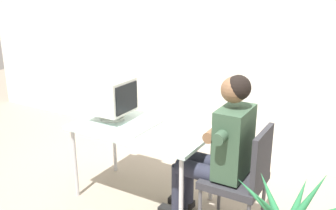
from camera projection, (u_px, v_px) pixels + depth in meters
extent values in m
plane|color=gray|center=(144.00, 197.00, 3.59)|extent=(12.00, 12.00, 0.00)
cube|color=silver|center=(234.00, 26.00, 4.13)|extent=(8.00, 0.10, 3.00)
cylinder|color=#B7B7BC|center=(75.00, 163.00, 3.51)|extent=(0.04, 0.04, 0.69)
cylinder|color=#B7B7BC|center=(181.00, 196.00, 2.97)|extent=(0.04, 0.04, 0.69)
cylinder|color=#B7B7BC|center=(114.00, 141.00, 4.00)|extent=(0.04, 0.04, 0.69)
cylinder|color=#B7B7BC|center=(212.00, 166.00, 3.45)|extent=(0.04, 0.04, 0.69)
cube|color=silver|center=(142.00, 128.00, 3.37)|extent=(1.25, 0.71, 0.03)
cylinder|color=silver|center=(112.00, 118.00, 3.55)|extent=(0.22, 0.22, 0.02)
cylinder|color=silver|center=(112.00, 114.00, 3.54)|extent=(0.06, 0.06, 0.06)
cube|color=silver|center=(111.00, 95.00, 3.48)|extent=(0.34, 0.37, 0.32)
cube|color=black|center=(127.00, 98.00, 3.40)|extent=(0.01, 0.31, 0.26)
cube|color=silver|center=(142.00, 127.00, 3.33)|extent=(0.18, 0.46, 0.02)
cube|color=beige|center=(142.00, 125.00, 3.32)|extent=(0.15, 0.41, 0.01)
cylinder|color=#4C4C51|center=(219.00, 189.00, 3.33)|extent=(0.03, 0.03, 0.42)
cylinder|color=#4C4C51|center=(263.00, 201.00, 3.14)|extent=(0.03, 0.03, 0.42)
cube|color=#2D2D33|center=(234.00, 180.00, 3.00)|extent=(0.46, 0.46, 0.06)
cube|color=#2D2D33|center=(262.00, 158.00, 2.82)|extent=(0.04, 0.41, 0.44)
cube|color=#334C38|center=(234.00, 142.00, 2.91)|extent=(0.22, 0.37, 0.56)
sphere|color=brown|center=(234.00, 90.00, 2.79)|extent=(0.20, 0.20, 0.20)
sphere|color=black|center=(238.00, 88.00, 2.77)|extent=(0.19, 0.19, 0.19)
cylinder|color=#262838|center=(202.00, 172.00, 3.03)|extent=(0.44, 0.14, 0.14)
cylinder|color=#262838|center=(211.00, 163.00, 3.17)|extent=(0.44, 0.14, 0.14)
cylinder|color=#262838|center=(178.00, 192.00, 3.21)|extent=(0.11, 0.11, 0.50)
cylinder|color=#262838|center=(188.00, 183.00, 3.36)|extent=(0.11, 0.11, 0.50)
cube|color=black|center=(181.00, 202.00, 3.45)|extent=(0.24, 0.09, 0.06)
cylinder|color=#334C38|center=(221.00, 137.00, 2.70)|extent=(0.09, 0.14, 0.09)
cylinder|color=#334C38|center=(242.00, 119.00, 3.06)|extent=(0.09, 0.14, 0.09)
cylinder|color=brown|center=(217.00, 130.00, 2.96)|extent=(0.09, 0.37, 0.09)
cone|color=#246A3E|center=(306.00, 203.00, 2.34)|extent=(0.27, 0.30, 0.43)
cone|color=#246A3E|center=(297.00, 204.00, 2.46)|extent=(0.11, 0.46, 0.26)
cone|color=#246A3E|center=(272.00, 202.00, 2.48)|extent=(0.36, 0.37, 0.31)
cone|color=#246A3E|center=(264.00, 205.00, 2.42)|extent=(0.45, 0.16, 0.30)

